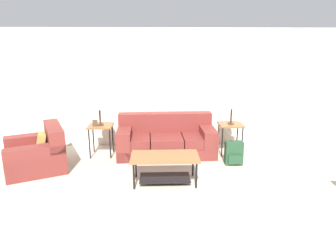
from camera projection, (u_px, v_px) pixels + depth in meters
name	position (u px, v px, depth m)	size (l,w,h in m)	color
wall_back	(174.00, 89.00, 6.69)	(9.06, 0.06, 2.60)	silver
couch	(166.00, 140.00, 6.33)	(2.04, 1.01, 0.82)	maroon
armchair	(38.00, 154.00, 5.55)	(1.34, 1.38, 0.80)	maroon
coffee_table	(165.00, 163.00, 4.96)	(1.12, 0.59, 0.48)	#935B33
side_table_left	(101.00, 129.00, 6.16)	(0.49, 0.47, 0.65)	#935B33
side_table_right	(231.00, 128.00, 6.25)	(0.49, 0.47, 0.65)	#935B33
table_lamp_left	(99.00, 104.00, 6.02)	(0.33, 0.33, 0.57)	#472D1E
table_lamp_right	(232.00, 103.00, 6.11)	(0.33, 0.33, 0.57)	#472D1E
backpack	(234.00, 153.00, 5.76)	(0.34, 0.25, 0.46)	#23472D
picture_frame	(95.00, 123.00, 6.05)	(0.10, 0.04, 0.13)	#4C3828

